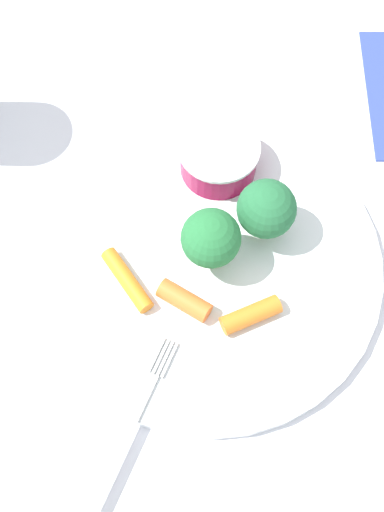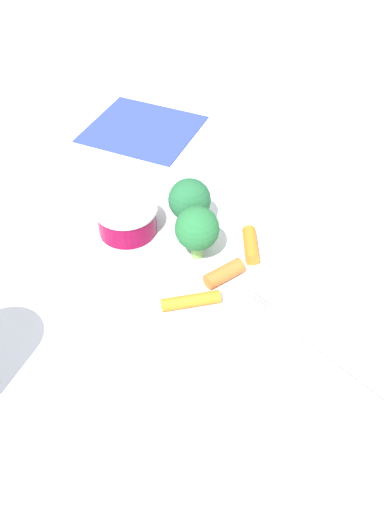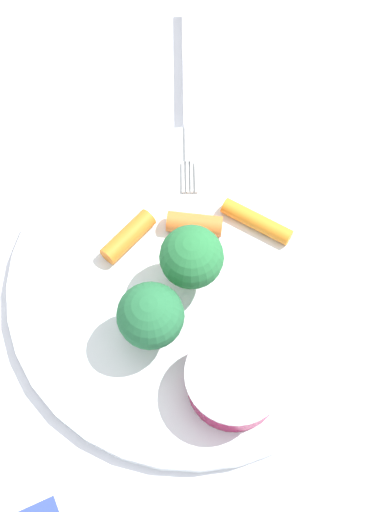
{
  "view_description": "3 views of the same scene",
  "coord_description": "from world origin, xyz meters",
  "px_view_note": "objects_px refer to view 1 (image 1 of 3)",
  "views": [
    {
      "loc": [
        -0.2,
        -0.03,
        0.46
      ],
      "look_at": [
        -0.0,
        0.01,
        0.02
      ],
      "focal_mm": 43.84,
      "sensor_mm": 36.0,
      "label": 1
    },
    {
      "loc": [
        -0.21,
        0.32,
        0.4
      ],
      "look_at": [
        -0.01,
        0.02,
        0.03
      ],
      "focal_mm": 37.06,
      "sensor_mm": 36.0,
      "label": 2
    },
    {
      "loc": [
        0.19,
        -0.05,
        0.48
      ],
      "look_at": [
        -0.01,
        0.0,
        0.02
      ],
      "focal_mm": 48.5,
      "sensor_mm": 36.0,
      "label": 3
    }
  ],
  "objects_px": {
    "carrot_stick_1": "(184,300)",
    "fork": "(113,464)",
    "broccoli_floret_0": "(209,236)",
    "sauce_cup": "(219,157)",
    "broccoli_floret_1": "(266,209)",
    "plate": "(209,263)",
    "carrot_stick_2": "(127,280)",
    "carrot_stick_0": "(251,315)"
  },
  "relations": [
    {
      "from": "sauce_cup",
      "to": "broccoli_floret_1",
      "type": "height_order",
      "value": "broccoli_floret_1"
    },
    {
      "from": "broccoli_floret_0",
      "to": "carrot_stick_2",
      "type": "height_order",
      "value": "broccoli_floret_0"
    },
    {
      "from": "sauce_cup",
      "to": "plate",
      "type": "bearing_deg",
      "value": -174.17
    },
    {
      "from": "broccoli_floret_1",
      "to": "carrot_stick_2",
      "type": "xyz_separation_m",
      "value": [
        -0.07,
        0.09,
        -0.03
      ]
    },
    {
      "from": "broccoli_floret_0",
      "to": "fork",
      "type": "xyz_separation_m",
      "value": [
        -0.17,
        0.03,
        -0.04
      ]
    },
    {
      "from": "carrot_stick_0",
      "to": "fork",
      "type": "bearing_deg",
      "value": 148.37
    },
    {
      "from": "broccoli_floret_1",
      "to": "fork",
      "type": "relative_size",
      "value": 0.3
    },
    {
      "from": "broccoli_floret_1",
      "to": "carrot_stick_1",
      "type": "distance_m",
      "value": 0.09
    },
    {
      "from": "carrot_stick_2",
      "to": "fork",
      "type": "height_order",
      "value": "carrot_stick_2"
    },
    {
      "from": "plate",
      "to": "broccoli_floret_1",
      "type": "distance_m",
      "value": 0.06
    },
    {
      "from": "carrot_stick_0",
      "to": "carrot_stick_2",
      "type": "bearing_deg",
      "value": 84.24
    },
    {
      "from": "broccoli_floret_0",
      "to": "fork",
      "type": "height_order",
      "value": "broccoli_floret_0"
    },
    {
      "from": "carrot_stick_1",
      "to": "fork",
      "type": "relative_size",
      "value": 0.21
    },
    {
      "from": "broccoli_floret_0",
      "to": "carrot_stick_1",
      "type": "bearing_deg",
      "value": 166.81
    },
    {
      "from": "carrot_stick_0",
      "to": "plate",
      "type": "bearing_deg",
      "value": 42.83
    },
    {
      "from": "carrot_stick_0",
      "to": "fork",
      "type": "height_order",
      "value": "carrot_stick_0"
    },
    {
      "from": "sauce_cup",
      "to": "carrot_stick_1",
      "type": "relative_size",
      "value": 1.6
    },
    {
      "from": "sauce_cup",
      "to": "carrot_stick_1",
      "type": "bearing_deg",
      "value": 178.41
    },
    {
      "from": "carrot_stick_0",
      "to": "fork",
      "type": "distance_m",
      "value": 0.14
    },
    {
      "from": "carrot_stick_1",
      "to": "plate",
      "type": "bearing_deg",
      "value": -16.69
    },
    {
      "from": "carrot_stick_0",
      "to": "carrot_stick_1",
      "type": "relative_size",
      "value": 1.1
    },
    {
      "from": "carrot_stick_1",
      "to": "carrot_stick_2",
      "type": "bearing_deg",
      "value": 79.83
    },
    {
      "from": "broccoli_floret_1",
      "to": "carrot_stick_1",
      "type": "xyz_separation_m",
      "value": [
        -0.07,
        0.05,
        -0.03
      ]
    },
    {
      "from": "sauce_cup",
      "to": "broccoli_floret_1",
      "type": "bearing_deg",
      "value": -138.3
    },
    {
      "from": "sauce_cup",
      "to": "fork",
      "type": "xyz_separation_m",
      "value": [
        -0.25,
        0.03,
        -0.01
      ]
    },
    {
      "from": "sauce_cup",
      "to": "carrot_stick_0",
      "type": "distance_m",
      "value": 0.13
    },
    {
      "from": "fork",
      "to": "sauce_cup",
      "type": "bearing_deg",
      "value": -6.45
    },
    {
      "from": "broccoli_floret_1",
      "to": "carrot_stick_0",
      "type": "relative_size",
      "value": 1.26
    },
    {
      "from": "plate",
      "to": "carrot_stick_2",
      "type": "bearing_deg",
      "value": 118.66
    },
    {
      "from": "broccoli_floret_1",
      "to": "carrot_stick_2",
      "type": "distance_m",
      "value": 0.12
    },
    {
      "from": "carrot_stick_1",
      "to": "carrot_stick_2",
      "type": "relative_size",
      "value": 0.74
    },
    {
      "from": "carrot_stick_2",
      "to": "fork",
      "type": "bearing_deg",
      "value": -170.68
    },
    {
      "from": "plate",
      "to": "broccoli_floret_0",
      "type": "height_order",
      "value": "broccoli_floret_0"
    },
    {
      "from": "broccoli_floret_0",
      "to": "carrot_stick_2",
      "type": "distance_m",
      "value": 0.07
    },
    {
      "from": "broccoli_floret_0",
      "to": "fork",
      "type": "bearing_deg",
      "value": 168.25
    },
    {
      "from": "carrot_stick_1",
      "to": "fork",
      "type": "bearing_deg",
      "value": 168.74
    },
    {
      "from": "plate",
      "to": "carrot_stick_2",
      "type": "xyz_separation_m",
      "value": [
        -0.03,
        0.06,
        0.01
      ]
    },
    {
      "from": "broccoli_floret_1",
      "to": "carrot_stick_0",
      "type": "bearing_deg",
      "value": -178.29
    },
    {
      "from": "carrot_stick_2",
      "to": "fork",
      "type": "relative_size",
      "value": 0.29
    },
    {
      "from": "plate",
      "to": "broccoli_floret_1",
      "type": "xyz_separation_m",
      "value": [
        0.03,
        -0.04,
        0.04
      ]
    },
    {
      "from": "carrot_stick_1",
      "to": "carrot_stick_0",
      "type": "bearing_deg",
      "value": -91.67
    },
    {
      "from": "plate",
      "to": "fork",
      "type": "xyz_separation_m",
      "value": [
        -0.16,
        0.04,
        0.01
      ]
    }
  ]
}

